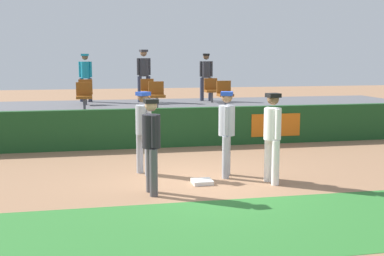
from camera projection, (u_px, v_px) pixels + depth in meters
The scene contains 18 objects.
ground_plane at pixel (196, 182), 10.29m from camera, with size 60.00×60.00×0.00m, color #936B4C.
grass_foreground_strip at pixel (234, 226), 7.64m from camera, with size 18.00×2.80×0.01m, color #2D722D.
first_base at pixel (202, 182), 10.19m from camera, with size 0.40×0.40×0.08m, color white.
player_fielder_home at pixel (272, 132), 10.10m from camera, with size 0.39×0.58×1.83m.
player_runner_visitor at pixel (227, 128), 10.64m from camera, with size 0.45×0.49×1.82m.
player_coach_visitor at pixel (144, 127), 10.87m from camera, with size 0.46×0.46×1.80m.
player_umpire at pixel (151, 139), 9.29m from camera, with size 0.37×0.50×1.79m.
field_wall at pixel (166, 128), 14.21m from camera, with size 18.00×0.26×1.11m.
bleacher_platform at pixel (153, 119), 16.71m from camera, with size 18.00×4.80×0.94m, color #59595E.
seat_front_center at pixel (157, 94), 15.48m from camera, with size 0.47×0.44×0.84m.
seat_front_right at pixel (225, 93), 15.92m from camera, with size 0.46×0.44×0.84m.
seat_back_right at pixel (211, 89), 17.66m from camera, with size 0.47×0.44×0.84m.
seat_front_left at pixel (84, 95), 15.03m from camera, with size 0.47×0.44×0.84m.
seat_back_left at pixel (86, 91), 16.79m from camera, with size 0.46×0.44×0.84m.
seat_back_center at pixel (148, 90), 17.21m from camera, with size 0.44×0.44×0.84m.
spectator_hooded at pixel (144, 72), 17.76m from camera, with size 0.50×0.43×1.84m.
spectator_capped at pixel (206, 73), 18.21m from camera, with size 0.47×0.37×1.70m.
spectator_casual at pixel (85, 74), 17.81m from camera, with size 0.46×0.39×1.69m.
Camera 1 is at (-2.13, -9.80, 2.57)m, focal length 47.06 mm.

